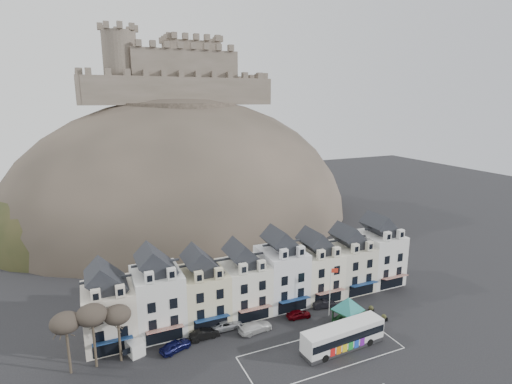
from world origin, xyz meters
TOP-DOWN VIEW (x-y plane):
  - ground at (0.00, 0.00)m, footprint 300.00×300.00m
  - coach_bay_markings at (2.00, 1.25)m, footprint 22.00×7.50m
  - townhouse_terrace at (0.15, 15.97)m, footprint 54.40×9.35m
  - castle_hill at (1.25, 68.95)m, footprint 100.00×76.00m
  - castle at (0.51, 75.93)m, footprint 50.20×22.20m
  - tree_left_far at (-29.00, 10.50)m, footprint 3.61×3.61m
  - tree_left_mid at (-26.00, 10.50)m, footprint 3.78×3.78m
  - tree_left_near at (-23.00, 10.50)m, footprint 3.43×3.43m
  - bus at (5.16, 0.98)m, footprint 12.45×3.60m
  - bus_shelter at (8.98, 5.13)m, footprint 7.18×7.18m
  - red_buoy at (10.83, 5.10)m, footprint 1.51×1.51m
  - flagpole at (8.41, 8.90)m, footprint 1.14×0.44m
  - white_van at (-21.37, 12.00)m, footprint 3.06×4.63m
  - planter_west at (15.15, 4.12)m, footprint 1.17×0.76m
  - planter_east at (15.03, 7.00)m, footprint 1.25×0.92m
  - car_navy at (-16.00, 9.70)m, footprint 4.74×3.17m
  - car_black at (-11.56, 10.83)m, footprint 4.35×1.73m
  - car_silver at (-7.89, 12.00)m, footprint 4.78×2.25m
  - car_white at (-4.19, 9.50)m, footprint 5.40×2.72m
  - car_maroon at (3.52, 10.20)m, footprint 4.01×2.01m
  - car_charcoal at (9.00, 11.23)m, footprint 4.13×2.17m

SIDE VIEW (x-z plane):
  - ground at x=0.00m, z-range 0.00..0.00m
  - coach_bay_markings at x=2.00m, z-range -0.01..0.01m
  - castle_hill at x=1.25m, z-range -33.89..34.11m
  - planter_west at x=15.15m, z-range -0.02..1.07m
  - planter_east at x=15.03m, z-range -0.02..1.10m
  - car_charcoal at x=9.00m, z-range 0.00..1.30m
  - car_maroon at x=3.52m, z-range 0.00..1.31m
  - car_silver at x=-7.89m, z-range 0.00..1.35m
  - car_black at x=-11.56m, z-range 0.00..1.41m
  - car_navy at x=-16.00m, z-range 0.00..1.50m
  - car_white at x=-4.19m, z-range 0.00..1.51m
  - red_buoy at x=10.83m, z-range 0.02..1.81m
  - white_van at x=-21.37m, z-range 0.00..1.95m
  - bus at x=5.16m, z-range 0.18..3.66m
  - bus_shelter at x=8.98m, z-range 1.33..6.12m
  - flagpole at x=8.41m, z-range 0.58..8.81m
  - townhouse_terrace at x=0.15m, z-range -0.60..11.20m
  - tree_left_near at x=-23.00m, z-range 2.64..10.47m
  - tree_left_far at x=-29.00m, z-range 2.78..11.02m
  - tree_left_mid at x=-26.00m, z-range 2.92..11.56m
  - castle at x=0.51m, z-range 29.19..51.19m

